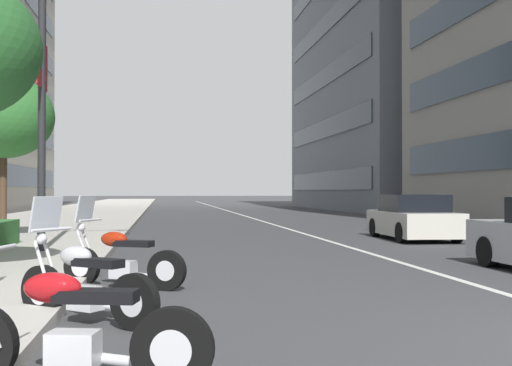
% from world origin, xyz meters
% --- Properties ---
extents(sidewalk_right_plaza, '(160.00, 8.17, 0.15)m').
position_xyz_m(sidewalk_right_plaza, '(30.00, 10.36, 0.07)').
color(sidewalk_right_plaza, '#B2ADA3').
rests_on(sidewalk_right_plaza, ground).
extents(lane_centre_stripe, '(110.00, 0.16, 0.01)m').
position_xyz_m(lane_centre_stripe, '(35.00, 0.00, 0.00)').
color(lane_centre_stripe, silver).
rests_on(lane_centre_stripe, ground).
extents(motorcycle_mid_row, '(0.75, 2.18, 1.10)m').
position_xyz_m(motorcycle_mid_row, '(0.06, 5.78, 0.42)').
color(motorcycle_mid_row, black).
rests_on(motorcycle_mid_row, ground).
extents(motorcycle_second_in_row, '(1.40, 1.72, 1.47)m').
position_xyz_m(motorcycle_second_in_row, '(2.55, 5.98, 0.44)').
color(motorcycle_second_in_row, black).
rests_on(motorcycle_second_in_row, ground).
extents(motorcycle_nearest_camera, '(1.10, 1.97, 1.47)m').
position_xyz_m(motorcycle_nearest_camera, '(5.19, 5.72, 0.44)').
color(motorcycle_nearest_camera, black).
rests_on(motorcycle_nearest_camera, ground).
extents(car_mid_block_traffic, '(4.21, 2.06, 1.43)m').
position_xyz_m(car_mid_block_traffic, '(14.03, -2.84, 0.66)').
color(car_mid_block_traffic, beige).
rests_on(car_mid_block_traffic, ground).
extents(street_lamp_with_banners, '(1.26, 2.34, 7.64)m').
position_xyz_m(street_lamp_with_banners, '(10.19, 7.51, 4.77)').
color(street_lamp_with_banners, '#232326').
rests_on(street_lamp_with_banners, sidewalk_right_plaza).
extents(street_tree_mid_sidewalk, '(3.01, 3.01, 4.94)m').
position_xyz_m(street_tree_mid_sidewalk, '(14.97, 9.85, 3.80)').
color(street_tree_mid_sidewalk, '#473323').
rests_on(street_tree_mid_sidewalk, sidewalk_right_plaza).
extents(office_tower_mid_left, '(26.55, 18.28, 29.99)m').
position_xyz_m(office_tower_mid_left, '(45.59, -17.36, 15.00)').
color(office_tower_mid_left, slate).
rests_on(office_tower_mid_left, ground).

